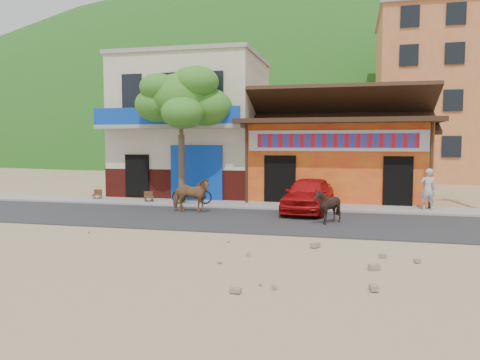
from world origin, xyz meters
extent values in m
plane|color=#9E825B|center=(0.00, 0.00, 0.00)|extent=(120.00, 120.00, 0.00)
cube|color=#28282B|center=(0.00, 2.50, 0.02)|extent=(60.00, 5.00, 0.04)
cube|color=gray|center=(0.00, 6.00, 0.06)|extent=(60.00, 2.00, 0.12)
cube|color=orange|center=(2.00, 10.00, 1.80)|extent=(8.00, 6.00, 3.60)
cube|color=beige|center=(-5.50, 10.00, 3.50)|extent=(7.00, 6.00, 7.00)
cube|color=#CC723F|center=(9.00, 24.00, 6.00)|extent=(9.00, 9.00, 12.00)
ellipsoid|color=#194C14|center=(0.00, 70.00, 12.00)|extent=(100.00, 40.00, 24.00)
imported|color=brown|center=(-3.41, 3.60, 0.72)|extent=(1.62, 0.76, 1.35)
imported|color=black|center=(1.95, 2.24, 0.63)|extent=(1.27, 1.18, 1.19)
imported|color=#B80D0F|center=(1.08, 4.75, 0.73)|extent=(2.02, 4.20, 1.38)
imported|color=black|center=(-4.00, 5.42, 0.58)|extent=(1.83, 0.88, 0.92)
imported|color=#BDBDBD|center=(5.64, 5.97, 0.94)|extent=(0.67, 0.53, 1.64)
camera|label=1|loc=(2.75, -13.61, 2.78)|focal=35.00mm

